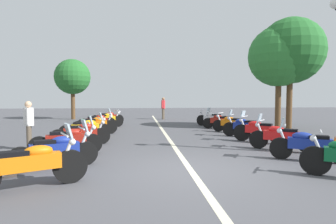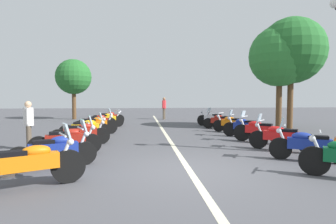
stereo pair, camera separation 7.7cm
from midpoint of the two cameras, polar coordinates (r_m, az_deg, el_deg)
ground_plane at (r=6.56m, az=4.95°, el=-12.35°), size 80.00×80.00×0.00m
lane_centre_stripe at (r=12.40m, az=-0.13°, el=-5.04°), size 27.74×0.16×0.01m
motorcycle_left_row_0 at (r=5.82m, az=-27.29°, el=-9.82°), size 1.13×2.04×1.23m
motorcycle_left_row_1 at (r=7.22m, az=-22.60°, el=-7.44°), size 1.05×1.96×1.19m
motorcycle_left_row_2 at (r=8.74m, az=-20.47°, el=-5.59°), size 0.86×2.08×1.20m
motorcycle_left_row_3 at (r=10.36m, az=-17.79°, el=-4.21°), size 0.89×2.09×1.20m
motorcycle_left_row_4 at (r=11.68m, az=-16.93°, el=-3.40°), size 0.91×2.04×1.01m
motorcycle_left_row_5 at (r=13.17m, az=-15.00°, el=-2.58°), size 0.90×2.07×1.23m
motorcycle_left_row_6 at (r=14.88m, az=-14.58°, el=-2.01°), size 0.98×2.00×1.01m
motorcycle_left_row_7 at (r=16.25m, az=-12.85°, el=-1.57°), size 1.00×2.04×1.01m
motorcycle_left_row_8 at (r=17.92m, az=-12.49°, el=-1.16°), size 0.94×2.10×1.00m
motorcycle_right_row_1 at (r=8.32m, az=27.81°, el=-6.18°), size 1.15×1.85×1.20m
motorcycle_right_row_2 at (r=9.61m, az=23.09°, el=-4.86°), size 1.43×1.76×1.20m
motorcycle_right_row_3 at (r=11.05m, az=18.94°, el=-3.71°), size 1.47×1.65×1.23m
motorcycle_right_row_4 at (r=12.40m, az=16.21°, el=-3.00°), size 1.15×1.81×1.21m
motorcycle_right_row_5 at (r=13.79m, az=13.68°, el=-2.44°), size 1.49×1.68×0.99m
motorcycle_right_row_6 at (r=15.18m, az=11.33°, el=-1.89°), size 1.40×1.80×1.19m
motorcycle_right_row_7 at (r=16.63m, az=9.75°, el=-1.42°), size 1.54×1.77×1.01m
traffic_cone_0 at (r=9.54m, az=32.17°, el=-6.17°), size 0.36×0.36×0.61m
traffic_cone_1 at (r=11.01m, az=25.93°, el=-4.84°), size 0.36×0.36×0.61m
bystander_0 at (r=21.76m, az=-0.74°, el=1.21°), size 0.47×0.32×1.79m
bystander_1 at (r=10.11m, az=-27.36°, el=-1.78°), size 0.52×0.32×1.63m
roadside_tree_0 at (r=23.22m, az=-19.37°, el=7.03°), size 2.84×2.84×4.88m
roadside_tree_1 at (r=16.97m, az=24.88°, el=11.68°), size 3.70×3.70×6.25m
roadside_tree_2 at (r=16.76m, az=22.82°, el=10.84°), size 3.44×3.44×5.83m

